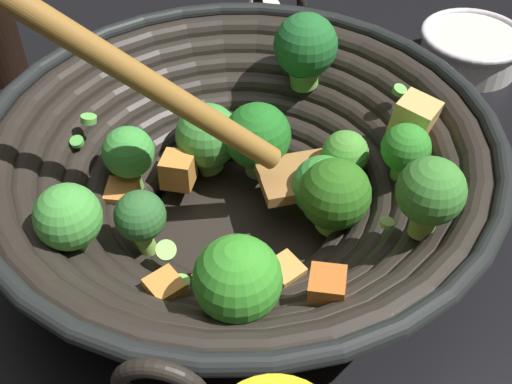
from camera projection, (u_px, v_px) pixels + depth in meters
name	position (u px, v px, depth m)	size (l,w,h in m)	color
ground_plane	(241.00, 227.00, 0.56)	(4.00, 4.00, 0.00)	black
wok	(242.00, 168.00, 0.51)	(0.44, 0.40, 0.26)	black
prep_bowl	(471.00, 48.00, 0.72)	(0.12, 0.12, 0.04)	silver
garlic_bulb	(264.00, 12.00, 0.78)	(0.04, 0.04, 0.04)	silver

